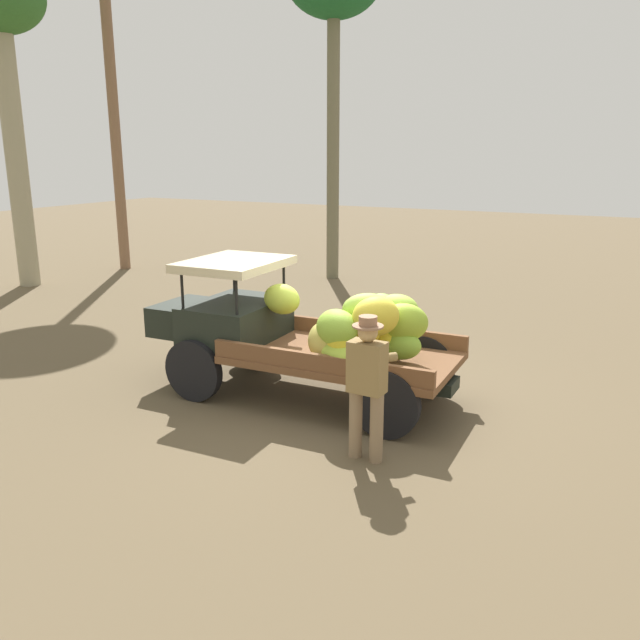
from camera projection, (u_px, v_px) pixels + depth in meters
ground_plane at (346, 404)px, 8.94m from camera, size 60.00×60.00×0.00m
truck at (298, 331)px, 8.95m from camera, size 4.52×1.84×1.87m
farmer at (367, 379)px, 7.11m from camera, size 0.53×0.47×1.66m
forest_tree_8 at (1, 25)px, 15.24m from camera, size 2.14×2.14×7.71m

